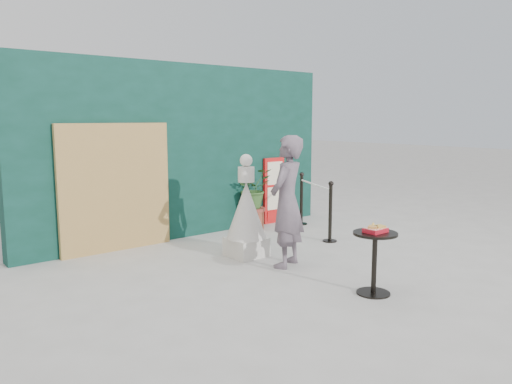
# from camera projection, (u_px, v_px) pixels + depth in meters

# --- Properties ---
(ground) EXTENTS (60.00, 60.00, 0.00)m
(ground) POSITION_uv_depth(u_px,v_px,m) (314.00, 278.00, 6.55)
(ground) COLOR #ADAAA5
(ground) RESTS_ON ground
(back_wall) EXTENTS (6.00, 0.30, 3.00)m
(back_wall) POSITION_uv_depth(u_px,v_px,m) (185.00, 151.00, 8.73)
(back_wall) COLOR #0A2E24
(back_wall) RESTS_ON ground
(bamboo_fence) EXTENTS (1.80, 0.08, 2.00)m
(bamboo_fence) POSITION_uv_depth(u_px,v_px,m) (116.00, 188.00, 7.77)
(bamboo_fence) COLOR tan
(bamboo_fence) RESTS_ON ground
(woman) EXTENTS (0.80, 0.68, 1.84)m
(woman) POSITION_uv_depth(u_px,v_px,m) (287.00, 202.00, 6.94)
(woman) COLOR #665764
(woman) RESTS_ON ground
(menu_board) EXTENTS (0.50, 0.07, 1.30)m
(menu_board) POSITION_uv_depth(u_px,v_px,m) (274.00, 191.00, 9.90)
(menu_board) COLOR red
(menu_board) RESTS_ON ground
(statue) EXTENTS (0.60, 0.60, 1.55)m
(statue) POSITION_uv_depth(u_px,v_px,m) (246.00, 215.00, 7.49)
(statue) COLOR beige
(statue) RESTS_ON ground
(cafe_table) EXTENTS (0.52, 0.52, 0.75)m
(cafe_table) POSITION_uv_depth(u_px,v_px,m) (375.00, 253.00, 5.87)
(cafe_table) COLOR black
(cafe_table) RESTS_ON ground
(food_basket) EXTENTS (0.26, 0.19, 0.11)m
(food_basket) POSITION_uv_depth(u_px,v_px,m) (375.00, 229.00, 5.83)
(food_basket) COLOR red
(food_basket) RESTS_ON cafe_table
(planter) EXTENTS (0.68, 0.59, 1.15)m
(planter) POSITION_uv_depth(u_px,v_px,m) (253.00, 194.00, 9.37)
(planter) COLOR brown
(planter) RESTS_ON ground
(stanchion_barrier) EXTENTS (0.84, 1.54, 1.03)m
(stanchion_barrier) POSITION_uv_depth(u_px,v_px,m) (315.00, 206.00, 9.08)
(stanchion_barrier) COLOR black
(stanchion_barrier) RESTS_ON ground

